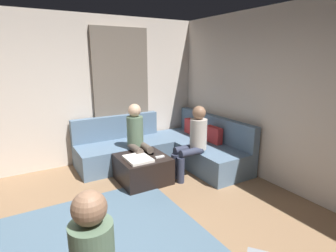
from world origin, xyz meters
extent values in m
cube|color=beige|center=(0.00, 2.94, 1.35)|extent=(6.00, 0.12, 2.70)
cube|color=beige|center=(-2.94, 0.00, 1.35)|extent=(0.12, 6.00, 2.70)
cube|color=#726659|center=(-2.84, 1.30, 1.25)|extent=(0.06, 1.10, 2.50)
cube|color=slate|center=(-1.78, 2.41, 0.21)|extent=(2.10, 0.85, 0.42)
cube|color=slate|center=(-1.78, 2.76, 0.65)|extent=(2.10, 0.14, 0.45)
cube|color=slate|center=(-2.41, 1.13, 0.21)|extent=(0.85, 1.70, 0.42)
cube|color=slate|center=(-2.76, 1.13, 0.65)|extent=(0.14, 1.70, 0.45)
cube|color=red|center=(-2.28, 2.58, 0.54)|extent=(0.36, 0.12, 0.36)
cube|color=red|center=(-1.58, 2.58, 0.54)|extent=(0.36, 0.12, 0.36)
cube|color=black|center=(-1.59, 1.13, 0.21)|extent=(0.76, 0.76, 0.42)
cube|color=white|center=(-1.49, 1.01, 0.44)|extent=(0.44, 0.36, 0.04)
cylinder|color=#334C72|center=(-1.81, 1.31, 0.47)|extent=(0.08, 0.08, 0.10)
cube|color=white|center=(-1.41, 1.35, 0.43)|extent=(0.05, 0.15, 0.02)
cylinder|color=#2D3347|center=(-1.23, 1.63, 0.21)|extent=(0.12, 0.12, 0.42)
cylinder|color=#2D3347|center=(-1.41, 1.63, 0.21)|extent=(0.12, 0.12, 0.42)
cylinder|color=#2D3347|center=(-1.23, 1.83, 0.48)|extent=(0.12, 0.40, 0.12)
cylinder|color=#2D3347|center=(-1.41, 1.83, 0.48)|extent=(0.12, 0.40, 0.12)
cylinder|color=beige|center=(-1.32, 2.03, 0.73)|extent=(0.28, 0.28, 0.50)
sphere|color=#8C664C|center=(-1.32, 2.03, 1.09)|extent=(0.22, 0.22, 0.22)
cylinder|color=brown|center=(-1.63, 1.30, 0.21)|extent=(0.12, 0.12, 0.42)
cylinder|color=brown|center=(-1.63, 1.12, 0.21)|extent=(0.12, 0.12, 0.42)
cylinder|color=brown|center=(-1.83, 1.30, 0.48)|extent=(0.40, 0.12, 0.12)
cylinder|color=brown|center=(-1.83, 1.12, 0.48)|extent=(0.40, 0.12, 0.12)
cylinder|color=#597259|center=(-2.03, 1.21, 0.73)|extent=(0.28, 0.28, 0.50)
sphere|color=#D8AD8C|center=(-2.03, 1.21, 1.09)|extent=(0.22, 0.22, 0.22)
sphere|color=#8C664C|center=(0.60, -0.24, 1.07)|extent=(0.22, 0.22, 0.22)
camera|label=1|loc=(2.10, -0.57, 1.96)|focal=28.81mm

